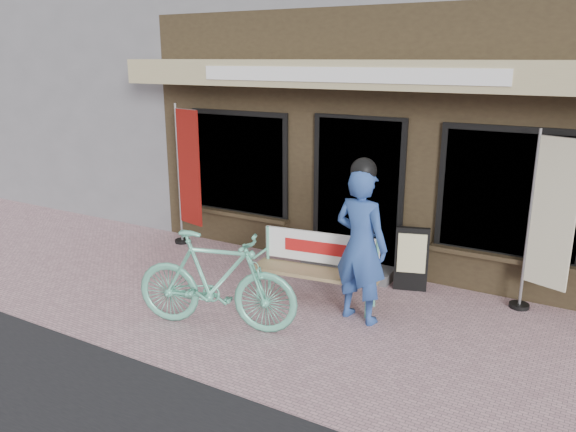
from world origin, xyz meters
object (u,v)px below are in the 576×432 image
Objects in this scene: bench at (318,262)px; bicycle at (216,281)px; nobori_red at (187,175)px; nobori_cream at (548,223)px; person at (361,243)px; menu_stand at (411,258)px.

bench is 1.39m from bicycle.
bicycle is 3.03m from nobori_red.
bench is 2.71m from nobori_cream.
person is at bearing -26.82° from bench.
nobori_cream is at bearing 14.61° from nobori_red.
person is 1.02× the size of bicycle.
person is 3.59m from nobori_red.
nobori_red is 3.73m from menu_stand.
bench is 0.74× the size of nobori_cream.
bicycle is (-1.30, -1.00, -0.38)m from person.
bicycle is 2.19× the size of menu_stand.
nobori_red reaches higher than bicycle.
nobori_cream is at bearing -15.32° from menu_stand.
person is 0.87× the size of nobori_cream.
nobori_red reaches higher than person.
nobori_red is 5.21m from nobori_cream.
bicycle is 3.83m from nobori_cream.
bench is 1.28m from menu_stand.
nobori_cream is at bearing 43.53° from person.
bicycle reaches higher than bench.
bicycle is at bearing -31.18° from nobori_red.
nobori_red is (-2.11, 2.08, 0.61)m from bicycle.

